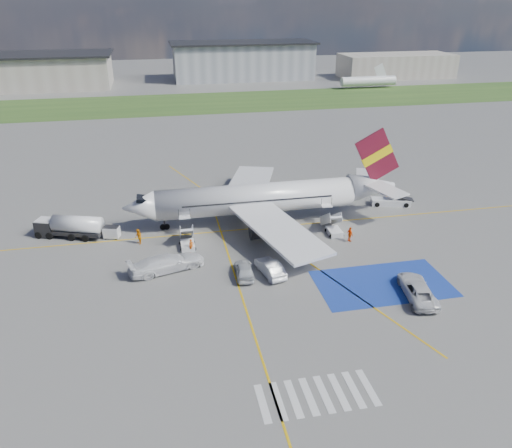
% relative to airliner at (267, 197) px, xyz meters
% --- Properties ---
extents(ground, '(400.00, 400.00, 0.00)m').
position_rel_airliner_xyz_m(ground, '(-1.51, -14.00, -3.39)').
color(ground, '#60605E').
rests_on(ground, ground).
extents(grass_strip, '(400.00, 30.00, 0.01)m').
position_rel_airliner_xyz_m(grass_strip, '(-1.51, 81.00, -3.39)').
color(grass_strip, '#2D4C1E').
rests_on(grass_strip, ground).
extents(taxiway_line_main, '(120.00, 0.20, 0.01)m').
position_rel_airliner_xyz_m(taxiway_line_main, '(-1.51, -2.00, -3.39)').
color(taxiway_line_main, gold).
rests_on(taxiway_line_main, ground).
extents(taxiway_line_cross, '(0.20, 60.00, 0.01)m').
position_rel_airliner_xyz_m(taxiway_line_cross, '(-6.51, -24.00, -3.39)').
color(taxiway_line_cross, gold).
rests_on(taxiway_line_cross, ground).
extents(taxiway_line_diag, '(20.71, 56.45, 0.01)m').
position_rel_airliner_xyz_m(taxiway_line_diag, '(-1.51, -2.00, -3.39)').
color(taxiway_line_diag, gold).
rests_on(taxiway_line_diag, ground).
extents(staging_box, '(14.00, 8.00, 0.01)m').
position_rel_airliner_xyz_m(staging_box, '(8.49, -18.00, -3.39)').
color(staging_box, navy).
rests_on(staging_box, ground).
extents(crosswalk, '(9.00, 4.00, 0.01)m').
position_rel_airliner_xyz_m(crosswalk, '(-3.31, -32.00, -3.39)').
color(crosswalk, silver).
rests_on(crosswalk, ground).
extents(terminal_west, '(60.00, 22.00, 10.00)m').
position_rel_airliner_xyz_m(terminal_west, '(-56.51, 116.00, 1.61)').
color(terminal_west, '#9D9488').
rests_on(terminal_west, ground).
extents(terminal_centre, '(48.00, 18.00, 12.00)m').
position_rel_airliner_xyz_m(terminal_centre, '(18.49, 121.00, 2.61)').
color(terminal_centre, gray).
rests_on(terminal_centre, ground).
extents(terminal_east, '(40.00, 16.00, 8.00)m').
position_rel_airliner_xyz_m(terminal_east, '(73.49, 114.00, 0.61)').
color(terminal_east, '#9D9488').
rests_on(terminal_east, ground).
extents(airliner, '(36.81, 32.95, 11.92)m').
position_rel_airliner_xyz_m(airliner, '(0.00, 0.00, 0.00)').
color(airliner, silver).
rests_on(airliner, ground).
extents(airstairs_fwd, '(1.90, 5.20, 3.60)m').
position_rel_airliner_xyz_m(airstairs_fwd, '(-11.01, -5.30, -2.77)').
color(airstairs_fwd, silver).
rests_on(airstairs_fwd, ground).
extents(airstairs_aft, '(1.90, 5.20, 3.60)m').
position_rel_airliner_xyz_m(airstairs_aft, '(7.49, -5.30, -2.77)').
color(airstairs_aft, silver).
rests_on(airstairs_aft, ground).
extents(fuel_tanker, '(8.62, 4.91, 2.86)m').
position_rel_airliner_xyz_m(fuel_tanker, '(-25.12, 0.25, -2.19)').
color(fuel_tanker, black).
rests_on(fuel_tanker, ground).
extents(gpu_cart, '(2.16, 1.70, 1.59)m').
position_rel_airliner_xyz_m(gpu_cart, '(-20.06, -1.12, -2.68)').
color(gpu_cart, silver).
rests_on(gpu_cart, ground).
extents(belt_loader, '(6.12, 3.35, 1.77)m').
position_rel_airliner_xyz_m(belt_loader, '(18.81, 1.88, -2.95)').
color(belt_loader, silver).
rests_on(belt_loader, ground).
extents(car_silver_a, '(2.13, 4.72, 1.57)m').
position_rel_airliner_xyz_m(car_silver_a, '(-5.55, -13.54, -2.61)').
color(car_silver_a, '#B6B9BD').
rests_on(car_silver_a, ground).
extents(car_silver_b, '(2.74, 5.24, 1.64)m').
position_rel_airliner_xyz_m(car_silver_b, '(-2.71, -13.74, -2.57)').
color(car_silver_b, silver).
rests_on(car_silver_b, ground).
extents(van_white_a, '(3.47, 5.86, 2.06)m').
position_rel_airliner_xyz_m(van_white_a, '(10.82, -20.90, -2.36)').
color(van_white_a, silver).
rests_on(van_white_a, ground).
extents(van_white_b, '(6.78, 4.23, 2.48)m').
position_rel_airliner_xyz_m(van_white_b, '(-13.64, -10.63, -2.16)').
color(van_white_b, silver).
rests_on(van_white_b, ground).
extents(crew_fwd, '(0.68, 0.54, 1.63)m').
position_rel_airliner_xyz_m(crew_fwd, '(-10.66, -6.85, -2.58)').
color(crew_fwd, orange).
rests_on(crew_fwd, ground).
extents(crew_nose, '(1.00, 1.13, 1.96)m').
position_rel_airliner_xyz_m(crew_nose, '(-16.75, -3.48, -2.41)').
color(crew_nose, orange).
rests_on(crew_nose, ground).
extents(crew_aft, '(0.72, 1.19, 1.90)m').
position_rel_airliner_xyz_m(crew_aft, '(8.68, -7.94, -2.44)').
color(crew_aft, '#F5610C').
rests_on(crew_aft, ground).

